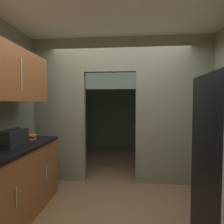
% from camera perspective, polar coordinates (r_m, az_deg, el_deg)
% --- Properties ---
extents(ground, '(20.00, 20.00, 0.00)m').
position_cam_1_polar(ground, '(2.66, 1.04, -31.27)').
color(ground, brown).
extents(kitchen_overhead_slab, '(3.69, 6.47, 0.06)m').
position_cam_1_polar(kitchen_overhead_slab, '(2.86, 1.68, 28.30)').
color(kitchen_overhead_slab, silver).
extents(kitchen_partition, '(3.29, 0.12, 2.69)m').
position_cam_1_polar(kitchen_partition, '(3.44, 3.39, 1.84)').
color(kitchen_partition, gray).
rests_on(kitchen_partition, ground).
extents(adjoining_room_shell, '(3.29, 2.72, 2.69)m').
position_cam_1_polar(adjoining_room_shell, '(5.29, 3.38, 1.18)').
color(adjoining_room_shell, slate).
rests_on(adjoining_room_shell, ground).
extents(lower_cabinet_run, '(0.63, 1.63, 0.94)m').
position_cam_1_polar(lower_cabinet_run, '(2.81, -28.97, -18.88)').
color(lower_cabinet_run, brown).
rests_on(lower_cabinet_run, ground).
extents(upper_cabinet_counterside, '(0.36, 1.46, 0.67)m').
position_cam_1_polar(upper_cabinet_counterside, '(2.64, -29.67, 10.15)').
color(upper_cabinet_counterside, brown).
extents(boombox, '(0.20, 0.41, 0.24)m').
position_cam_1_polar(boombox, '(2.66, -28.45, -7.19)').
color(boombox, black).
rests_on(boombox, lower_cabinet_run).
extents(book_stack, '(0.13, 0.15, 0.08)m').
position_cam_1_polar(book_stack, '(3.00, -23.82, -7.29)').
color(book_stack, '#8C3893').
rests_on(book_stack, lower_cabinet_run).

